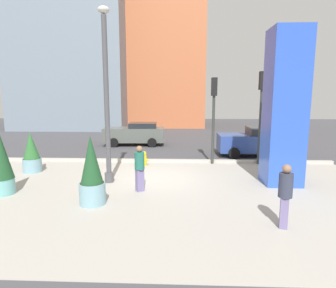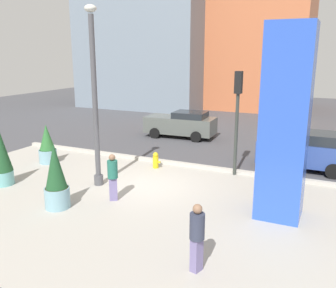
{
  "view_description": "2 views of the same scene",
  "coord_description": "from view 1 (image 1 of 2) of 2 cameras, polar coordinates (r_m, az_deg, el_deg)",
  "views": [
    {
      "loc": [
        1.02,
        -11.85,
        3.45
      ],
      "look_at": [
        0.5,
        0.92,
        1.35
      ],
      "focal_mm": 30.77,
      "sensor_mm": 36.0,
      "label": 1
    },
    {
      "loc": [
        6.5,
        -11.91,
        5.13
      ],
      "look_at": [
        0.57,
        0.74,
        1.63
      ],
      "focal_mm": 39.15,
      "sensor_mm": 36.0,
      "label": 2
    }
  ],
  "objects": [
    {
      "name": "ground_plane",
      "position": [
        16.26,
        -1.3,
        -2.93
      ],
      "size": [
        60.0,
        60.0,
        0.0
      ],
      "primitive_type": "plane",
      "color": "#47474C"
    },
    {
      "name": "plaza_pavement",
      "position": [
        10.49,
        -3.41,
        -9.9
      ],
      "size": [
        18.0,
        10.0,
        0.02
      ],
      "primitive_type": "cube",
      "color": "#ADA89E",
      "rests_on": "ground_plane"
    },
    {
      "name": "curb_strip",
      "position": [
        15.38,
        -1.51,
        -3.34
      ],
      "size": [
        18.0,
        0.24,
        0.16
      ],
      "primitive_type": "cube",
      "color": "#B7B2A8",
      "rests_on": "ground_plane"
    },
    {
      "name": "lamp_post",
      "position": [
        11.61,
        -12.08,
        8.44
      ],
      "size": [
        0.44,
        0.44,
        6.79
      ],
      "color": "#4C4C51",
      "rests_on": "ground_plane"
    },
    {
      "name": "art_pillar_blue",
      "position": [
        12.11,
        22.11,
        6.53
      ],
      "size": [
        1.38,
        1.38,
        6.01
      ],
      "primitive_type": "cube",
      "color": "blue",
      "rests_on": "ground_plane"
    },
    {
      "name": "potted_plant_near_left",
      "position": [
        9.57,
        -14.89,
        -5.6
      ],
      "size": [
        0.84,
        0.84,
        2.25
      ],
      "color": "#7AA8B7",
      "rests_on": "ground_plane"
    },
    {
      "name": "potted_plant_near_right",
      "position": [
        11.75,
        -30.29,
        -2.98
      ],
      "size": [
        0.83,
        0.83,
        2.42
      ],
      "color": "#6BB2B2",
      "rests_on": "ground_plane"
    },
    {
      "name": "potted_plant_curbside",
      "position": [
        14.65,
        -25.44,
        -1.77
      ],
      "size": [
        0.83,
        0.83,
        1.86
      ],
      "color": "#7AA8B7",
      "rests_on": "ground_plane"
    },
    {
      "name": "fire_hydrant",
      "position": [
        14.58,
        -4.75,
        -2.9
      ],
      "size": [
        0.36,
        0.26,
        0.75
      ],
      "color": "gold",
      "rests_on": "ground_plane"
    },
    {
      "name": "traffic_light_corner",
      "position": [
        15.33,
        17.98,
        7.79
      ],
      "size": [
        0.28,
        0.42,
        4.7
      ],
      "color": "#333833",
      "rests_on": "ground_plane"
    },
    {
      "name": "traffic_light_far_side",
      "position": [
        14.85,
        9.04,
        7.38
      ],
      "size": [
        0.28,
        0.42,
        4.4
      ],
      "color": "#333833",
      "rests_on": "ground_plane"
    },
    {
      "name": "car_curb_west",
      "position": [
        20.86,
        -6.51,
        2.05
      ],
      "size": [
        4.36,
        2.15,
        1.62
      ],
      "color": "#565B56",
      "rests_on": "ground_plane"
    },
    {
      "name": "car_far_lane",
      "position": [
        17.7,
        16.73,
        0.49
      ],
      "size": [
        4.04,
        2.1,
        1.71
      ],
      "color": "#2D4793",
      "rests_on": "ground_plane"
    },
    {
      "name": "pedestrian_crossing",
      "position": [
        8.23,
        22.21,
        -8.98
      ],
      "size": [
        0.45,
        0.45,
        1.73
      ],
      "color": "slate",
      "rests_on": "ground_plane"
    },
    {
      "name": "pedestrian_by_curb",
      "position": [
        10.57,
        -5.65,
        -4.41
      ],
      "size": [
        0.5,
        0.5,
        1.71
      ],
      "color": "slate",
      "rests_on": "ground_plane"
    }
  ]
}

